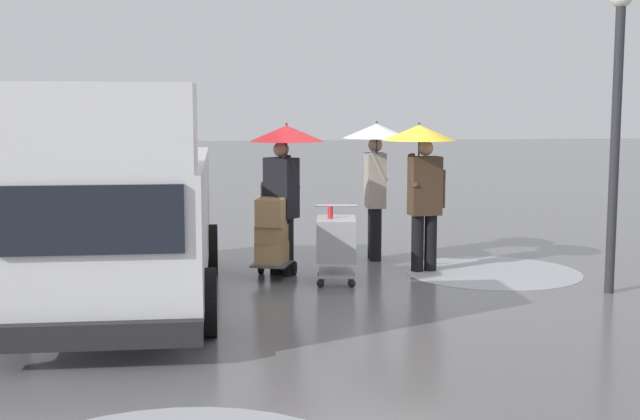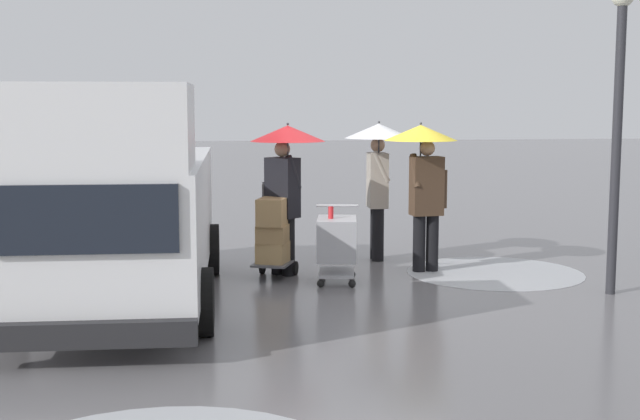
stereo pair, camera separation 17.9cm
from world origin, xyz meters
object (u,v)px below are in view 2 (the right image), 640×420
at_px(shopping_cart_vendor, 337,241).
at_px(street_lamp, 618,107).
at_px(pedestrian_pink_side, 285,163).
at_px(hand_dolly_boxes, 273,232).
at_px(pedestrian_black_side, 378,158).
at_px(cargo_van_parked_right, 121,209).
at_px(pedestrian_white_side, 423,163).

bearing_deg(shopping_cart_vendor, street_lamp, 161.55).
bearing_deg(street_lamp, pedestrian_pink_side, -23.26).
height_order(hand_dolly_boxes, pedestrian_pink_side, pedestrian_pink_side).
xyz_separation_m(shopping_cart_vendor, pedestrian_black_side, (-0.87, -1.55, 1.02)).
bearing_deg(shopping_cart_vendor, pedestrian_pink_side, -43.24).
relative_size(cargo_van_parked_right, pedestrian_pink_side, 2.51).
relative_size(cargo_van_parked_right, hand_dolly_boxes, 4.10).
bearing_deg(pedestrian_black_side, cargo_van_parked_right, 36.08).
bearing_deg(hand_dolly_boxes, pedestrian_black_side, -145.66).
distance_m(pedestrian_black_side, street_lamp, 3.74).
bearing_deg(hand_dolly_boxes, pedestrian_pink_side, -132.83).
bearing_deg(pedestrian_white_side, shopping_cart_vendor, 24.71).
height_order(shopping_cart_vendor, pedestrian_pink_side, pedestrian_pink_side).
xyz_separation_m(cargo_van_parked_right, pedestrian_white_side, (-4.06, -1.69, 0.39)).
xyz_separation_m(cargo_van_parked_right, hand_dolly_boxes, (-1.90, -1.46, -0.53)).
bearing_deg(pedestrian_white_side, pedestrian_pink_side, 0.55).
bearing_deg(shopping_cart_vendor, pedestrian_black_side, -119.40).
bearing_deg(street_lamp, shopping_cart_vendor, -18.45).
height_order(shopping_cart_vendor, street_lamp, street_lamp).
relative_size(hand_dolly_boxes, street_lamp, 0.34).
bearing_deg(pedestrian_black_side, pedestrian_pink_side, 32.28).
distance_m(shopping_cart_vendor, pedestrian_pink_side, 1.34).
bearing_deg(pedestrian_pink_side, pedestrian_black_side, -147.72).
relative_size(pedestrian_white_side, street_lamp, 0.56).
relative_size(hand_dolly_boxes, pedestrian_black_side, 0.61).
height_order(pedestrian_black_side, street_lamp, street_lamp).
distance_m(shopping_cart_vendor, hand_dolly_boxes, 0.92).
distance_m(pedestrian_black_side, pedestrian_white_side, 1.04).
xyz_separation_m(pedestrian_white_side, street_lamp, (-2.03, 1.74, 0.80)).
distance_m(cargo_van_parked_right, pedestrian_black_side, 4.47).
bearing_deg(pedestrian_black_side, street_lamp, 133.03).
bearing_deg(pedestrian_black_side, shopping_cart_vendor, 60.60).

